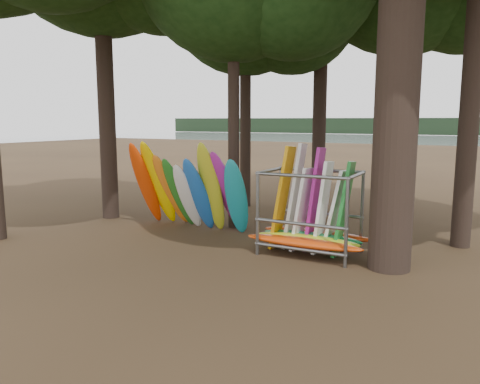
% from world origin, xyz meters
% --- Properties ---
extents(ground, '(120.00, 120.00, 0.00)m').
position_xyz_m(ground, '(0.00, 0.00, 0.00)').
color(ground, '#47331E').
rests_on(ground, ground).
extents(lake, '(160.00, 160.00, 0.00)m').
position_xyz_m(lake, '(0.00, 60.00, 0.00)').
color(lake, gray).
rests_on(lake, ground).
extents(far_shore, '(160.00, 4.00, 4.00)m').
position_xyz_m(far_shore, '(0.00, 110.00, 2.00)').
color(far_shore, black).
rests_on(far_shore, ground).
extents(kayak_row, '(4.12, 2.04, 3.00)m').
position_xyz_m(kayak_row, '(-2.41, 1.69, 1.28)').
color(kayak_row, red).
rests_on(kayak_row, ground).
extents(storage_rack, '(3.13, 1.59, 2.92)m').
position_xyz_m(storage_rack, '(1.91, 0.95, 1.02)').
color(storage_rack, slate).
rests_on(storage_rack, ground).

